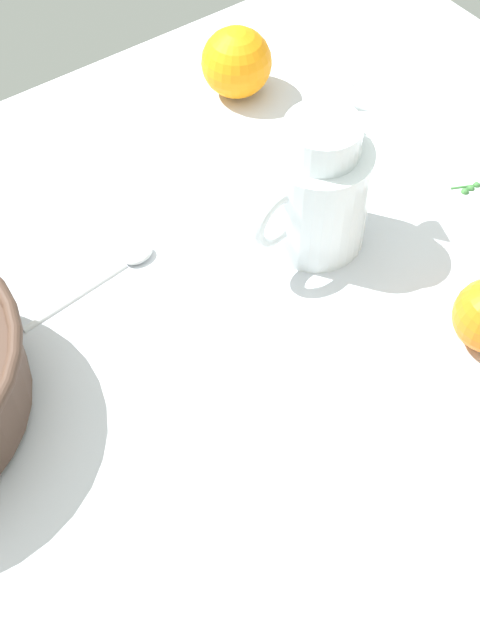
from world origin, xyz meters
TOP-DOWN VIEW (x-y plane):
  - ground_plane at (0.00, 0.00)cm, footprint 117.52×83.41cm
  - juice_pitcher at (18.50, 4.39)cm, footprint 14.82×9.87cm
  - loose_orange_0 at (25.66, 27.35)cm, footprint 7.98×7.98cm
  - spoon at (-0.39, 11.75)cm, footprint 15.01×3.16cm
  - herb_sprig_1 at (36.78, -0.32)cm, footprint 5.21×2.70cm

SIDE VIEW (x-z plane):
  - ground_plane at x=0.00cm, z-range -3.00..0.00cm
  - herb_sprig_1 at x=36.78cm, z-range -0.15..0.70cm
  - spoon at x=-0.39cm, z-range -0.07..0.93cm
  - loose_orange_0 at x=25.66cm, z-range 0.00..7.98cm
  - juice_pitcher at x=18.50cm, z-range -1.86..13.22cm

